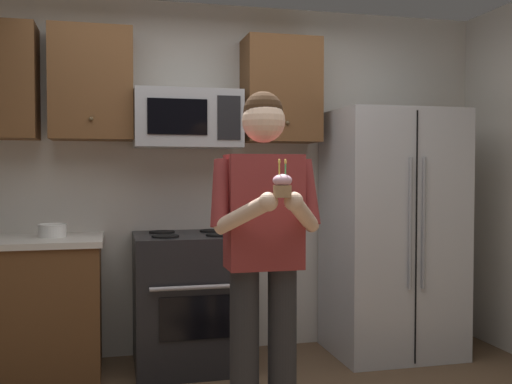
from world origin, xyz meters
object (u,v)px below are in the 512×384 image
bowl_large_white (52,230)px  cupcake (282,185)px  microwave (187,119)px  person (264,242)px  oven_range (190,300)px  refrigerator (392,232)px

bowl_large_white → cupcake: bearing=-53.6°
microwave → bowl_large_white: size_ratio=3.94×
person → bowl_large_white: bearing=133.2°
oven_range → cupcake: bearing=-81.2°
person → cupcake: size_ratio=10.13×
bowl_large_white → person: (1.13, -1.21, 0.03)m
refrigerator → person: 1.69m
microwave → cupcake: microwave is taller
bowl_large_white → person: 1.66m
cupcake → bowl_large_white: bearing=126.4°
bowl_large_white → person: bearing=-46.8°
microwave → bowl_large_white: 1.18m
refrigerator → bowl_large_white: (-2.41, 0.09, 0.07)m
person → cupcake: 0.44m
oven_range → person: 1.29m
microwave → person: 1.48m
refrigerator → bowl_large_white: size_ratio=9.59×
refrigerator → cupcake: 1.96m
oven_range → person: (0.23, -1.15, 0.53)m
refrigerator → bowl_large_white: bearing=177.8°
microwave → bowl_large_white: bearing=-175.9°
microwave → refrigerator: size_ratio=0.41×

